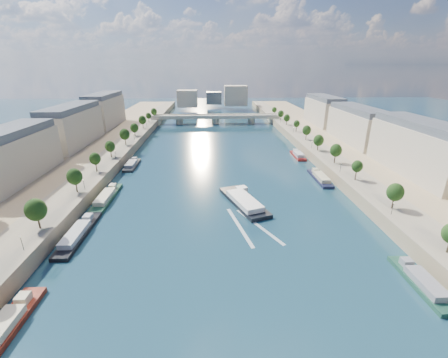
{
  "coord_description": "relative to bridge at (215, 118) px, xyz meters",
  "views": [
    {
      "loc": [
        -4.19,
        -37.09,
        49.53
      ],
      "look_at": [
        0.92,
        79.01,
        5.0
      ],
      "focal_mm": 24.0,
      "sensor_mm": 36.0,
      "label": 1
    }
  ],
  "objects": [
    {
      "name": "pave_right",
      "position": [
        57.0,
        -130.42,
        -0.03
      ],
      "size": [
        14.0,
        520.0,
        0.1
      ],
      "primitive_type": "cube",
      "color": "gray",
      "rests_on": "quay_right"
    },
    {
      "name": "lamps_left",
      "position": [
        -52.5,
        -140.42,
        2.7
      ],
      "size": [
        0.36,
        200.36,
        4.28
      ],
      "color": "black",
      "rests_on": "ground"
    },
    {
      "name": "wake",
      "position": [
        7.81,
        -181.93,
        -5.06
      ],
      "size": [
        16.27,
        25.62,
        0.04
      ],
      "color": "silver",
      "rests_on": "ground"
    },
    {
      "name": "buildings_left",
      "position": [
        -85.0,
        -118.42,
        11.37
      ],
      "size": [
        16.0,
        226.0,
        23.2
      ],
      "color": "beige",
      "rests_on": "ground"
    },
    {
      "name": "trees_right",
      "position": [
        55.0,
        -120.42,
        5.39
      ],
      "size": [
        4.8,
        268.8,
        8.26
      ],
      "color": "#382B1E",
      "rests_on": "ground"
    },
    {
      "name": "bridge",
      "position": [
        0.0,
        0.0,
        0.0
      ],
      "size": [
        112.0,
        12.0,
        8.15
      ],
      "color": "#C1B79E",
      "rests_on": "ground"
    },
    {
      "name": "quay_right",
      "position": [
        72.0,
        -130.42,
        -2.58
      ],
      "size": [
        44.0,
        520.0,
        5.0
      ],
      "primitive_type": "cube",
      "color": "#9E8460",
      "rests_on": "ground"
    },
    {
      "name": "lamps_right",
      "position": [
        52.5,
        -125.42,
        2.7
      ],
      "size": [
        0.36,
        200.36,
        4.28
      ],
      "color": "black",
      "rests_on": "ground"
    },
    {
      "name": "moored_barges_left",
      "position": [
        -45.5,
        -188.84,
        -4.24
      ],
      "size": [
        5.0,
        155.83,
        3.6
      ],
      "color": "#162132",
      "rests_on": "ground"
    },
    {
      "name": "tour_barge",
      "position": [
        7.81,
        -165.36,
        -3.97
      ],
      "size": [
        17.63,
        30.1,
        3.94
      ],
      "rotation": [
        0.0,
        0.0,
        0.35
      ],
      "color": "black",
      "rests_on": "ground"
    },
    {
      "name": "trees_left",
      "position": [
        -55.0,
        -128.42,
        5.39
      ],
      "size": [
        4.8,
        268.8,
        8.26
      ],
      "color": "#382B1E",
      "rests_on": "ground"
    },
    {
      "name": "moored_barges_right",
      "position": [
        45.5,
        -178.44,
        -4.24
      ],
      "size": [
        5.0,
        162.06,
        3.6
      ],
      "color": "black",
      "rests_on": "ground"
    },
    {
      "name": "quay_left",
      "position": [
        -72.0,
        -130.42,
        -2.58
      ],
      "size": [
        44.0,
        520.0,
        5.0
      ],
      "primitive_type": "cube",
      "color": "#9E8460",
      "rests_on": "ground"
    },
    {
      "name": "buildings_right",
      "position": [
        85.0,
        -118.42,
        11.37
      ],
      "size": [
        16.0,
        226.0,
        23.2
      ],
      "color": "beige",
      "rests_on": "ground"
    },
    {
      "name": "ground",
      "position": [
        0.0,
        -130.42,
        -5.08
      ],
      "size": [
        700.0,
        700.0,
        0.0
      ],
      "primitive_type": "plane",
      "color": "#0B2534",
      "rests_on": "ground"
    },
    {
      "name": "pave_left",
      "position": [
        -57.0,
        -130.42,
        -0.03
      ],
      "size": [
        14.0,
        520.0,
        0.1
      ],
      "primitive_type": "cube",
      "color": "gray",
      "rests_on": "quay_left"
    },
    {
      "name": "skyline",
      "position": [
        3.19,
        89.1,
        9.57
      ],
      "size": [
        79.0,
        42.0,
        22.0
      ],
      "color": "beige",
      "rests_on": "ground"
    }
  ]
}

